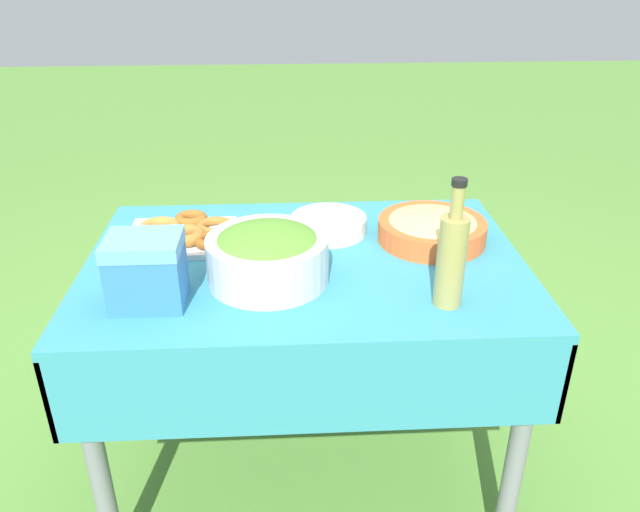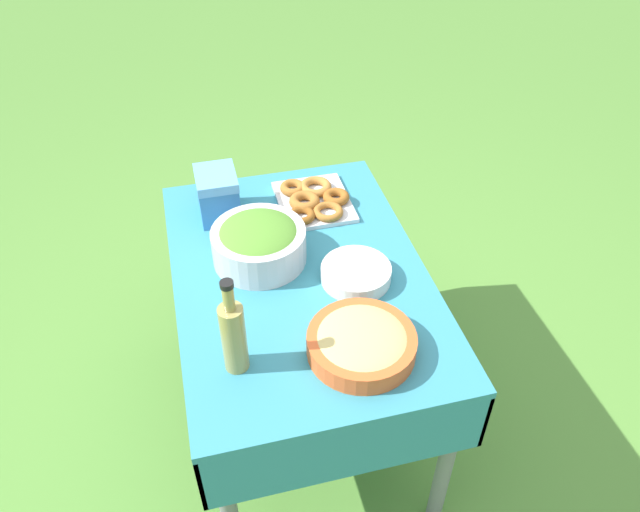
% 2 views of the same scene
% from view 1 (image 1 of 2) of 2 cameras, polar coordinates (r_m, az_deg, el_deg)
% --- Properties ---
extents(ground_plane, '(14.00, 14.00, 0.00)m').
position_cam_1_polar(ground_plane, '(2.08, -1.15, -18.31)').
color(ground_plane, '#568C38').
extents(picnic_table, '(1.14, 0.78, 0.72)m').
position_cam_1_polar(picnic_table, '(1.69, -1.34, -3.54)').
color(picnic_table, teal).
rests_on(picnic_table, ground_plane).
extents(salad_bowl, '(0.30, 0.30, 0.13)m').
position_cam_1_polar(salad_bowl, '(1.51, -4.81, 0.18)').
color(salad_bowl, silver).
rests_on(salad_bowl, picnic_table).
extents(pasta_bowl, '(0.30, 0.30, 0.08)m').
position_cam_1_polar(pasta_bowl, '(1.75, 10.19, 2.54)').
color(pasta_bowl, '#E05B28').
rests_on(pasta_bowl, picnic_table).
extents(donut_platter, '(0.31, 0.26, 0.05)m').
position_cam_1_polar(donut_platter, '(1.77, -12.50, 1.99)').
color(donut_platter, silver).
rests_on(donut_platter, picnic_table).
extents(plate_stack, '(0.22, 0.22, 0.05)m').
position_cam_1_polar(plate_stack, '(1.78, 0.78, 2.88)').
color(plate_stack, white).
rests_on(plate_stack, picnic_table).
extents(olive_oil_bottle, '(0.07, 0.07, 0.30)m').
position_cam_1_polar(olive_oil_bottle, '(1.42, 11.93, -0.10)').
color(olive_oil_bottle, '#998E4C').
rests_on(olive_oil_bottle, picnic_table).
extents(cooler_box, '(0.17, 0.13, 0.17)m').
position_cam_1_polar(cooler_box, '(1.46, -15.58, -1.30)').
color(cooler_box, '#3372B7').
rests_on(cooler_box, picnic_table).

